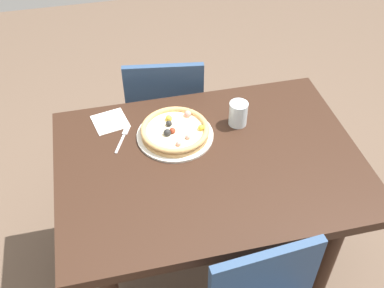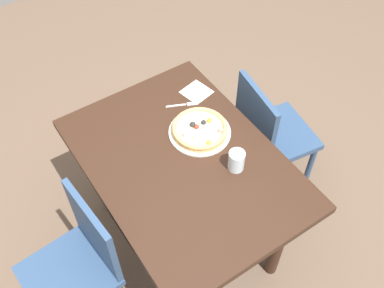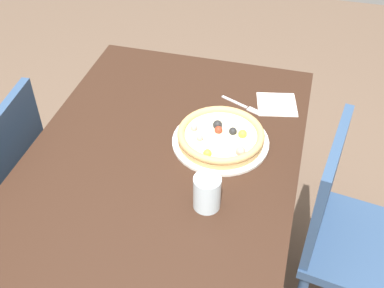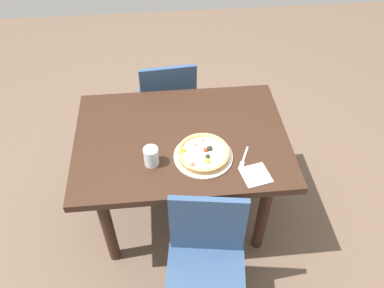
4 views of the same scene
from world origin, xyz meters
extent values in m
plane|color=brown|center=(0.00, 0.00, 0.00)|extent=(6.00, 6.00, 0.00)
cube|color=#331E14|center=(0.00, 0.00, 0.73)|extent=(1.21, 0.87, 0.04)
cylinder|color=#331E14|center=(-0.46, -0.29, 0.35)|extent=(0.07, 0.07, 0.71)
cylinder|color=#331E14|center=(-0.46, 0.29, 0.35)|extent=(0.07, 0.07, 0.71)
cylinder|color=navy|center=(0.22, -0.53, 0.20)|extent=(0.04, 0.04, 0.40)
cylinder|color=navy|center=(-0.12, -0.56, 0.20)|extent=(0.04, 0.04, 0.40)
cube|color=navy|center=(0.05, -0.53, 0.65)|extent=(0.38, 0.06, 0.42)
cylinder|color=navy|center=(-0.25, 0.57, 0.20)|extent=(0.04, 0.04, 0.40)
cube|color=navy|center=(-0.06, 0.71, 0.42)|extent=(0.45, 0.45, 0.04)
cube|color=navy|center=(-0.09, 0.53, 0.65)|extent=(0.38, 0.09, 0.42)
cylinder|color=silver|center=(-0.11, 0.17, 0.76)|extent=(0.32, 0.32, 0.01)
cylinder|color=tan|center=(-0.11, 0.17, 0.77)|extent=(0.28, 0.28, 0.02)
cylinder|color=beige|center=(-0.11, 0.17, 0.78)|extent=(0.25, 0.25, 0.01)
torus|color=tan|center=(-0.11, 0.17, 0.79)|extent=(0.29, 0.29, 0.02)
sphere|color=#262626|center=(-0.12, 0.20, 0.79)|extent=(0.03, 0.03, 0.03)
sphere|color=#262626|center=(-0.14, 0.15, 0.79)|extent=(0.03, 0.03, 0.03)
sphere|color=maroon|center=(-0.12, 0.16, 0.79)|extent=(0.03, 0.03, 0.03)
sphere|color=#E58C7F|center=(-0.03, 0.25, 0.79)|extent=(0.03, 0.03, 0.03)
sphere|color=gold|center=(0.00, 0.15, 0.79)|extent=(0.03, 0.03, 0.03)
sphere|color=#E58C7F|center=(-0.07, 0.11, 0.79)|extent=(0.02, 0.02, 0.02)
sphere|color=gold|center=(-0.12, 0.24, 0.79)|extent=(0.03, 0.03, 0.03)
sphere|color=#E58C7F|center=(-0.11, 0.08, 0.79)|extent=(0.02, 0.02, 0.02)
cube|color=silver|center=(-0.34, 0.17, 0.75)|extent=(0.05, 0.10, 0.00)
cube|color=silver|center=(-0.30, 0.25, 0.75)|extent=(0.04, 0.05, 0.00)
cylinder|color=silver|center=(0.17, 0.19, 0.80)|extent=(0.08, 0.08, 0.11)
cube|color=white|center=(-0.36, 0.32, 0.75)|extent=(0.17, 0.17, 0.00)
camera|label=1|loc=(-0.36, -1.24, 2.06)|focal=43.27mm
camera|label=2|loc=(1.13, -0.71, 2.52)|focal=42.40mm
camera|label=3|loc=(1.07, 0.38, 1.80)|focal=44.98mm
camera|label=4|loc=(0.09, 1.59, 2.31)|focal=36.54mm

